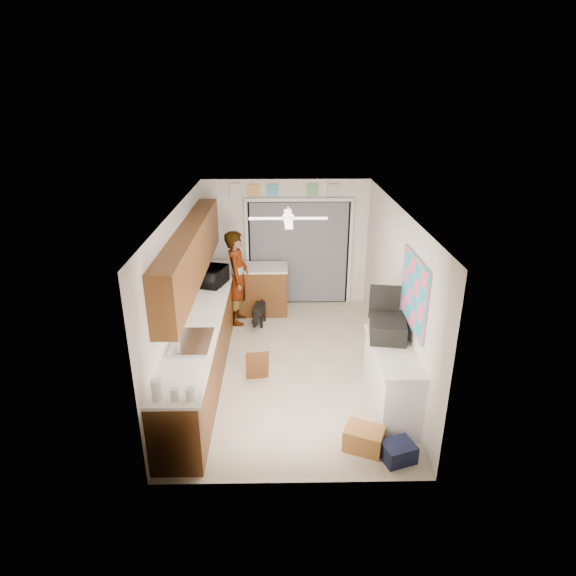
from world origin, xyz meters
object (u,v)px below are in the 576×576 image
object	(u,v)px
man	(238,278)
dog	(259,313)
suitcase	(388,328)
paper_towel_roll	(157,390)
cardboard_box	(364,438)
navy_crate	(398,452)
microwave	(213,276)

from	to	relation	value
man	dog	distance (m)	0.78
dog	suitcase	bearing A→B (deg)	-41.49
paper_towel_roll	cardboard_box	size ratio (longest dim) A/B	0.54
paper_towel_roll	suitcase	world-z (taller)	suitcase
man	dog	world-z (taller)	man
navy_crate	man	size ratio (longest dim) A/B	0.21
suitcase	dog	xyz separation A→B (m)	(-1.83, 2.30, -0.86)
microwave	paper_towel_roll	size ratio (longest dim) A/B	2.26
dog	cardboard_box	bearing A→B (deg)	-57.85
navy_crate	dog	size ratio (longest dim) A/B	0.66
microwave	cardboard_box	xyz separation A→B (m)	(2.15, -3.04, -0.95)
microwave	man	world-z (taller)	man
suitcase	man	bearing A→B (deg)	141.74
navy_crate	dog	world-z (taller)	dog
microwave	cardboard_box	distance (m)	3.84
navy_crate	dog	xyz separation A→B (m)	(-1.76, 3.60, 0.10)
navy_crate	suitcase	bearing A→B (deg)	86.65
microwave	dog	xyz separation A→B (m)	(0.76, 0.36, -0.88)
paper_towel_roll	dog	distance (m)	3.90
suitcase	man	world-z (taller)	man
man	dog	xyz separation A→B (m)	(0.39, -0.13, -0.66)
suitcase	paper_towel_roll	bearing A→B (deg)	-144.00
suitcase	cardboard_box	xyz separation A→B (m)	(-0.44, -1.10, -0.93)
microwave	suitcase	xyz separation A→B (m)	(2.59, -1.94, -0.02)
cardboard_box	dog	xyz separation A→B (m)	(-1.39, 3.40, 0.07)
navy_crate	paper_towel_roll	bearing A→B (deg)	-178.03
navy_crate	cardboard_box	bearing A→B (deg)	150.98
suitcase	cardboard_box	bearing A→B (deg)	-102.66
microwave	man	xyz separation A→B (m)	(0.37, 0.48, -0.21)
cardboard_box	microwave	bearing A→B (deg)	125.21
man	dog	size ratio (longest dim) A/B	3.18
cardboard_box	navy_crate	distance (m)	0.42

